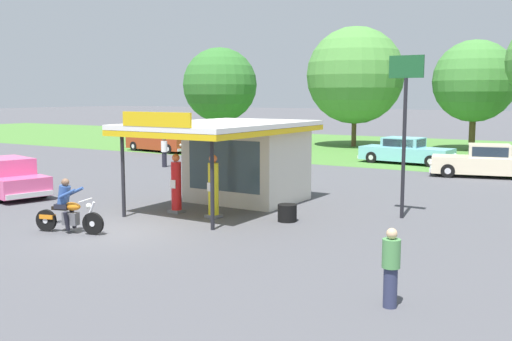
% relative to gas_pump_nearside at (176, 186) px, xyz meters
% --- Properties ---
extents(ground_plane, '(300.00, 300.00, 0.00)m').
position_rel_gas_pump_nearside_xyz_m(ground_plane, '(0.19, -2.97, -0.91)').
color(ground_plane, '#4C4C51').
extents(grass_verge_strip, '(120.00, 24.00, 0.01)m').
position_rel_gas_pump_nearside_xyz_m(grass_verge_strip, '(0.19, 27.03, -0.91)').
color(grass_verge_strip, '#477A33').
rests_on(grass_verge_strip, ground).
extents(service_station_kiosk, '(4.46, 6.91, 3.43)m').
position_rel_gas_pump_nearside_xyz_m(service_station_kiosk, '(0.77, 2.82, 0.84)').
color(service_station_kiosk, beige).
rests_on(service_station_kiosk, ground).
extents(gas_pump_nearside, '(0.44, 0.44, 1.99)m').
position_rel_gas_pump_nearside_xyz_m(gas_pump_nearside, '(0.00, 0.00, 0.00)').
color(gas_pump_nearside, slate).
rests_on(gas_pump_nearside, ground).
extents(gas_pump_offside, '(0.44, 0.44, 2.05)m').
position_rel_gas_pump_nearside_xyz_m(gas_pump_offside, '(1.53, 0.00, 0.03)').
color(gas_pump_offside, slate).
rests_on(gas_pump_offside, ground).
extents(motorcycle_with_rider, '(2.12, 0.84, 1.58)m').
position_rel_gas_pump_nearside_xyz_m(motorcycle_with_rider, '(-0.75, -3.94, -0.26)').
color(motorcycle_with_rider, black).
rests_on(motorcycle_with_rider, ground).
extents(featured_classic_sedan, '(5.40, 2.99, 1.50)m').
position_rel_gas_pump_nearside_xyz_m(featured_classic_sedan, '(-8.07, -0.88, -0.23)').
color(featured_classic_sedan, '#E55993').
rests_on(featured_classic_sedan, ground).
extents(parked_car_second_row_spare, '(5.58, 2.48, 1.56)m').
position_rel_gas_pump_nearside_xyz_m(parked_car_second_row_spare, '(-15.05, 16.45, -0.20)').
color(parked_car_second_row_spare, '#993819').
rests_on(parked_car_second_row_spare, ground).
extents(parked_car_back_row_far_right, '(5.49, 2.26, 1.51)m').
position_rel_gas_pump_nearside_xyz_m(parked_car_back_row_far_right, '(2.04, 18.21, -0.22)').
color(parked_car_back_row_far_right, '#7AC6D1').
rests_on(parked_car_back_row_far_right, ground).
extents(parked_car_back_row_centre_left, '(5.35, 3.07, 1.43)m').
position_rel_gas_pump_nearside_xyz_m(parked_car_back_row_centre_left, '(-7.30, 14.39, -0.24)').
color(parked_car_back_row_centre_left, '#B7B7BC').
rests_on(parked_car_back_row_centre_left, ground).
extents(parked_car_back_row_far_left, '(5.24, 2.88, 1.59)m').
position_rel_gas_pump_nearside_xyz_m(parked_car_back_row_far_left, '(7.04, 14.70, -0.20)').
color(parked_car_back_row_far_left, beige).
rests_on(parked_car_back_row_far_left, ground).
extents(bystander_chatting_near_pumps, '(0.34, 0.34, 1.66)m').
position_rel_gas_pump_nearside_xyz_m(bystander_chatting_near_pumps, '(-8.73, 9.55, -0.04)').
color(bystander_chatting_near_pumps, black).
rests_on(bystander_chatting_near_pumps, ground).
extents(bystander_standing_back_lot, '(0.34, 0.34, 1.51)m').
position_rel_gas_pump_nearside_xyz_m(bystander_standing_back_lot, '(9.12, -4.87, -0.13)').
color(bystander_standing_back_lot, '#2D3351').
rests_on(bystander_standing_back_lot, ground).
extents(tree_oak_distant_spare, '(6.01, 6.01, 7.78)m').
position_rel_gas_pump_nearside_xyz_m(tree_oak_distant_spare, '(-15.43, 24.36, 3.72)').
color(tree_oak_distant_spare, brown).
rests_on(tree_oak_distant_spare, ground).
extents(tree_oak_left, '(7.37, 7.37, 9.11)m').
position_rel_gas_pump_nearside_xyz_m(tree_oak_left, '(-4.85, 27.49, 4.36)').
color(tree_oak_left, brown).
rests_on(tree_oak_left, ground).
extents(tree_oak_centre, '(5.80, 5.80, 7.83)m').
position_rel_gas_pump_nearside_xyz_m(tree_oak_centre, '(3.48, 28.75, 4.01)').
color(tree_oak_centre, brown).
rests_on(tree_oak_centre, ground).
extents(roadside_pole_sign, '(1.10, 0.12, 5.17)m').
position_rel_gas_pump_nearside_xyz_m(roadside_pole_sign, '(6.73, 3.15, 2.58)').
color(roadside_pole_sign, black).
rests_on(roadside_pole_sign, ground).
extents(spare_tire_stack, '(0.60, 0.60, 0.54)m').
position_rel_gas_pump_nearside_xyz_m(spare_tire_stack, '(3.85, 0.74, -0.64)').
color(spare_tire_stack, black).
rests_on(spare_tire_stack, ground).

